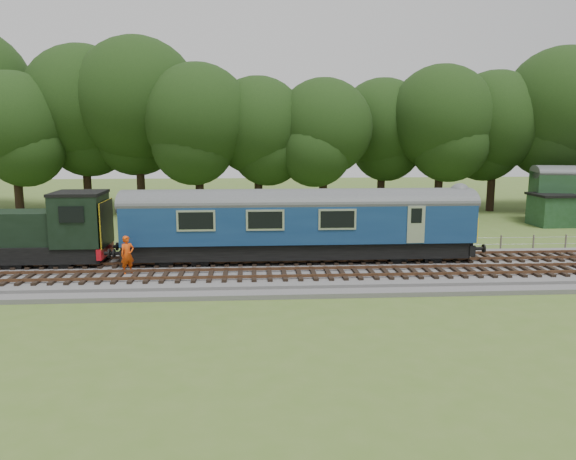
{
  "coord_description": "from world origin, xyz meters",
  "views": [
    {
      "loc": [
        -0.75,
        -27.43,
        7.05
      ],
      "look_at": [
        1.08,
        1.4,
        2.0
      ],
      "focal_mm": 35.0,
      "sensor_mm": 36.0,
      "label": 1
    }
  ],
  "objects": [
    {
      "name": "worker",
      "position": [
        -6.76,
        -0.8,
        1.27
      ],
      "size": [
        0.8,
        0.74,
        1.84
      ],
      "primitive_type": "imported",
      "rotation": [
        0.0,
        0.0,
        0.59
      ],
      "color": "#E0440B",
      "rests_on": "ballast"
    },
    {
      "name": "shunter_loco",
      "position": [
        -12.26,
        1.4,
        1.97
      ],
      "size": [
        8.92,
        2.6,
        3.38
      ],
      "color": "black",
      "rests_on": "ground"
    },
    {
      "name": "shed",
      "position": [
        22.01,
        13.54,
        1.24
      ],
      "size": [
        3.09,
        3.09,
        2.45
      ],
      "rotation": [
        0.0,
        0.0,
        0.03
      ],
      "color": "#1A3A1B",
      "rests_on": "ground"
    },
    {
      "name": "track_south",
      "position": [
        0.0,
        -1.6,
        0.42
      ],
      "size": [
        67.2,
        2.4,
        0.21
      ],
      "color": "black",
      "rests_on": "ballast"
    },
    {
      "name": "ballast",
      "position": [
        0.0,
        0.0,
        0.17
      ],
      "size": [
        70.0,
        7.0,
        0.35
      ],
      "primitive_type": "cube",
      "color": "#4C4C4F",
      "rests_on": "ground"
    },
    {
      "name": "dmu_railcar",
      "position": [
        1.66,
        1.4,
        2.61
      ],
      "size": [
        18.05,
        2.86,
        3.88
      ],
      "color": "black",
      "rests_on": "ground"
    },
    {
      "name": "ground",
      "position": [
        0.0,
        0.0,
        0.0
      ],
      "size": [
        120.0,
        120.0,
        0.0
      ],
      "primitive_type": "plane",
      "color": "#4C6A27",
      "rests_on": "ground"
    },
    {
      "name": "fence",
      "position": [
        0.0,
        4.5,
        0.0
      ],
      "size": [
        64.0,
        0.12,
        1.0
      ],
      "primitive_type": null,
      "color": "#6B6054",
      "rests_on": "ground"
    },
    {
      "name": "track_north",
      "position": [
        0.0,
        1.4,
        0.42
      ],
      "size": [
        67.2,
        2.4,
        0.21
      ],
      "color": "black",
      "rests_on": "ballast"
    },
    {
      "name": "tree_line",
      "position": [
        0.0,
        22.0,
        0.0
      ],
      "size": [
        70.0,
        8.0,
        18.0
      ],
      "primitive_type": null,
      "color": "black",
      "rests_on": "ground"
    }
  ]
}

